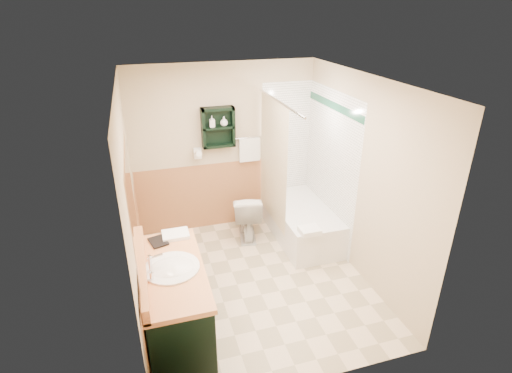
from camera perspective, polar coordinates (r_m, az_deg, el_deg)
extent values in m
plane|color=beige|center=(5.00, -0.15, -13.36)|extent=(3.00, 3.00, 0.00)
cube|color=beige|center=(5.73, -4.54, 5.45)|extent=(2.60, 0.04, 2.40)
cube|color=beige|center=(4.22, -17.64, -3.06)|extent=(0.04, 3.00, 2.40)
cube|color=beige|center=(4.87, 14.88, 1.11)|extent=(0.04, 3.00, 2.40)
cube|color=white|center=(3.99, -0.19, 15.15)|extent=(2.60, 3.00, 0.04)
cube|color=black|center=(5.49, -5.43, 8.41)|extent=(0.45, 0.15, 0.55)
cylinder|color=silver|center=(4.93, 3.30, 12.00)|extent=(0.03, 1.60, 0.03)
cube|color=black|center=(4.12, -11.42, -16.14)|extent=(0.59, 1.33, 0.84)
cube|color=white|center=(5.77, 6.37, -4.94)|extent=(0.73, 1.50, 0.48)
imported|color=white|center=(5.69, -1.35, -4.12)|extent=(0.51, 0.75, 0.67)
cube|color=white|center=(4.32, -11.42, -6.74)|extent=(0.28, 0.22, 0.04)
imported|color=black|center=(4.19, -14.99, -6.78)|extent=(0.16, 0.06, 0.22)
cube|color=white|center=(5.02, 7.65, -6.26)|extent=(0.25, 0.21, 0.07)
imported|color=white|center=(5.46, -6.29, 8.82)|extent=(0.07, 0.16, 0.07)
imported|color=white|center=(5.49, -4.59, 9.14)|extent=(0.13, 0.15, 0.10)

